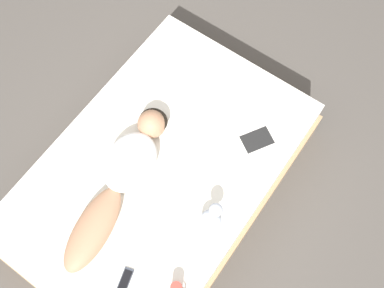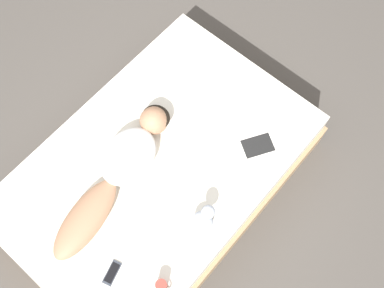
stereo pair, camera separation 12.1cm
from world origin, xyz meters
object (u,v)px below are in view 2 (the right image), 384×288
(coffee_mug, at_px, (162,286))
(cell_phone, at_px, (112,273))
(open_magazine, at_px, (252,133))
(person, at_px, (121,167))

(coffee_mug, height_order, cell_phone, coffee_mug)
(open_magazine, xyz_separation_m, cell_phone, (-0.07, -1.38, 0.00))
(cell_phone, bearing_deg, open_magazine, 70.73)
(coffee_mug, bearing_deg, cell_phone, -153.64)
(open_magazine, height_order, coffee_mug, coffee_mug)
(open_magazine, bearing_deg, person, -89.59)
(person, distance_m, open_magazine, 0.99)
(person, bearing_deg, coffee_mug, -37.63)
(coffee_mug, bearing_deg, person, 151.89)
(open_magazine, bearing_deg, cell_phone, -61.55)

